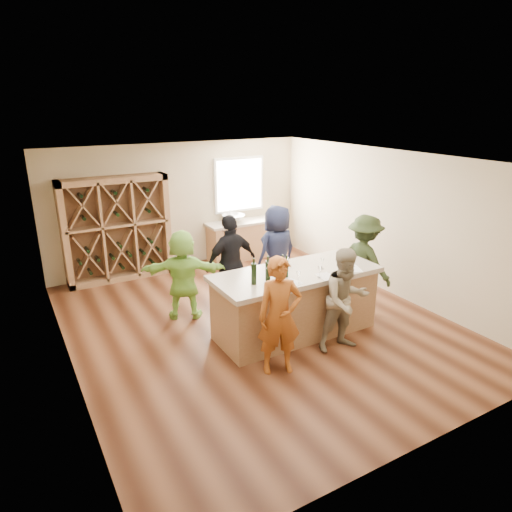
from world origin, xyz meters
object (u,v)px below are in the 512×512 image
person_far_right (277,252)px  person_far_left (183,275)px  wine_rack (117,229)px  sink (234,218)px  wine_bottle_b (268,277)px  person_near_left (280,316)px  person_server (364,262)px  tasting_counter_base (295,304)px  wine_bottle_c (268,271)px  person_far_mid (231,263)px  person_near_right (346,300)px  wine_bottle_d (282,270)px  wine_bottle_a (254,274)px  wine_bottle_e (286,269)px

person_far_right → person_far_left: size_ratio=1.13×
wine_rack → sink: 2.70m
wine_bottle_b → person_near_left: person_near_left is taller
person_server → person_far_left: person_server is taller
person_server → tasting_counter_base: bearing=89.3°
wine_bottle_b → wine_bottle_c: bearing=60.2°
wine_bottle_c → person_far_mid: 1.50m
person_near_right → person_far_mid: bearing=117.5°
tasting_counter_base → wine_bottle_d: bearing=-153.2°
sink → tasting_counter_base: bearing=-102.1°
person_server → wine_bottle_a: bearing=89.5°
wine_rack → wine_bottle_b: wine_rack is taller
wine_bottle_b → person_near_right: size_ratio=0.17×
person_far_mid → wine_bottle_b: bearing=75.1°
person_near_left → person_server: (2.50, 1.07, 0.02)m
wine_bottle_d → person_far_mid: (-0.09, 1.55, -0.35)m
wine_bottle_e → person_far_mid: person_far_mid is taller
tasting_counter_base → wine_bottle_d: (-0.39, -0.20, 0.74)m
tasting_counter_base → wine_bottle_b: wine_bottle_b is taller
wine_bottle_c → person_far_left: 1.78m
wine_bottle_d → person_far_right: bearing=60.1°
wine_bottle_e → person_far_left: (-1.09, 1.57, -0.42)m
tasting_counter_base → wine_bottle_d: 0.86m
person_near_right → wine_bottle_c: bearing=149.8°
wine_bottle_e → person_far_mid: size_ratio=0.15×
person_near_right → wine_bottle_d: bearing=147.5°
person_far_mid → person_far_left: (-0.89, 0.09, -0.09)m
person_server → person_near_left: bearing=104.1°
wine_rack → sink: wine_rack is taller
wine_bottle_b → person_near_left: size_ratio=0.16×
wine_bottle_b → person_near_left: bearing=-104.1°
person_near_left → person_far_mid: bearing=99.3°
wine_bottle_c → person_server: 2.31m
tasting_counter_base → wine_bottle_c: size_ratio=8.47×
person_near_left → person_far_mid: size_ratio=0.96×
wine_bottle_a → wine_bottle_e: wine_bottle_a is taller
wine_bottle_b → wine_bottle_d: size_ratio=0.86×
wine_bottle_c → wine_bottle_d: bearing=-26.1°
person_near_left → person_near_right: bearing=19.8°
wine_bottle_b → person_server: size_ratio=0.16×
person_far_right → person_far_left: 1.93m
person_server → person_far_right: 1.64m
wine_bottle_d → wine_rack: bearing=110.2°
tasting_counter_base → person_near_right: size_ratio=1.60×
person_far_mid → person_far_left: person_far_mid is taller
tasting_counter_base → person_near_right: person_near_right is taller
tasting_counter_base → wine_bottle_e: (-0.27, -0.12, 0.72)m
person_far_mid → wine_bottle_d: bearing=86.0°
tasting_counter_base → person_near_left: size_ratio=1.53×
person_near_right → person_server: size_ratio=0.93×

